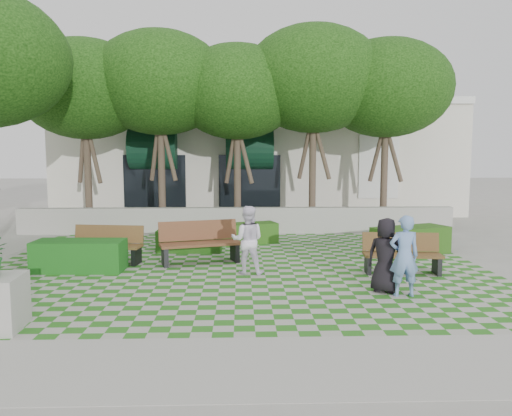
{
  "coord_description": "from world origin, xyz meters",
  "views": [
    {
      "loc": [
        0.11,
        -10.94,
        2.77
      ],
      "look_at": [
        0.5,
        1.5,
        1.4
      ],
      "focal_mm": 35.0,
      "sensor_mm": 36.0,
      "label": 1
    }
  ],
  "objects_px": {
    "hedge_midright": "(248,233)",
    "hedge_east": "(410,240)",
    "bench_mid": "(200,243)",
    "bench_east": "(402,254)",
    "person_dark": "(386,255)",
    "person_white": "(248,240)",
    "hedge_midleft": "(190,241)",
    "hedge_west": "(79,256)",
    "bench_west": "(107,245)",
    "person_blue": "(404,256)"
  },
  "relations": [
    {
      "from": "hedge_midright",
      "to": "hedge_east",
      "type": "bearing_deg",
      "value": -21.67
    },
    {
      "from": "bench_mid",
      "to": "hedge_midright",
      "type": "height_order",
      "value": "bench_mid"
    },
    {
      "from": "bench_east",
      "to": "bench_mid",
      "type": "xyz_separation_m",
      "value": [
        -4.76,
        1.24,
        0.06
      ]
    },
    {
      "from": "person_dark",
      "to": "person_white",
      "type": "bearing_deg",
      "value": 1.13
    },
    {
      "from": "bench_east",
      "to": "hedge_midleft",
      "type": "distance_m",
      "value": 5.84
    },
    {
      "from": "person_dark",
      "to": "hedge_west",
      "type": "bearing_deg",
      "value": 15.26
    },
    {
      "from": "bench_west",
      "to": "hedge_west",
      "type": "height_order",
      "value": "bench_west"
    },
    {
      "from": "bench_west",
      "to": "hedge_west",
      "type": "distance_m",
      "value": 0.93
    },
    {
      "from": "bench_east",
      "to": "hedge_midright",
      "type": "relative_size",
      "value": 1.01
    },
    {
      "from": "hedge_midright",
      "to": "person_blue",
      "type": "bearing_deg",
      "value": -63.22
    },
    {
      "from": "person_dark",
      "to": "hedge_east",
      "type": "bearing_deg",
      "value": -83.58
    },
    {
      "from": "person_white",
      "to": "hedge_midleft",
      "type": "bearing_deg",
      "value": -51.79
    },
    {
      "from": "bench_east",
      "to": "person_blue",
      "type": "height_order",
      "value": "person_blue"
    },
    {
      "from": "person_dark",
      "to": "person_white",
      "type": "relative_size",
      "value": 0.95
    },
    {
      "from": "bench_east",
      "to": "hedge_east",
      "type": "xyz_separation_m",
      "value": [
        0.95,
        2.19,
        -0.07
      ]
    },
    {
      "from": "bench_east",
      "to": "hedge_west",
      "type": "distance_m",
      "value": 7.55
    },
    {
      "from": "hedge_west",
      "to": "person_white",
      "type": "relative_size",
      "value": 1.32
    },
    {
      "from": "hedge_midleft",
      "to": "hedge_west",
      "type": "bearing_deg",
      "value": -136.25
    },
    {
      "from": "bench_east",
      "to": "bench_west",
      "type": "relative_size",
      "value": 0.97
    },
    {
      "from": "hedge_midleft",
      "to": "person_white",
      "type": "relative_size",
      "value": 1.14
    },
    {
      "from": "bench_west",
      "to": "person_white",
      "type": "xyz_separation_m",
      "value": [
        3.54,
        -1.21,
        0.33
      ]
    },
    {
      "from": "person_dark",
      "to": "bench_east",
      "type": "bearing_deg",
      "value": -86.3
    },
    {
      "from": "bench_mid",
      "to": "hedge_east",
      "type": "relative_size",
      "value": 0.99
    },
    {
      "from": "hedge_west",
      "to": "person_dark",
      "type": "xyz_separation_m",
      "value": [
        6.69,
        -2.02,
        0.39
      ]
    },
    {
      "from": "bench_east",
      "to": "person_white",
      "type": "bearing_deg",
      "value": -175.41
    },
    {
      "from": "person_white",
      "to": "hedge_east",
      "type": "bearing_deg",
      "value": -147.73
    },
    {
      "from": "bench_mid",
      "to": "bench_west",
      "type": "relative_size",
      "value": 1.13
    },
    {
      "from": "person_blue",
      "to": "person_white",
      "type": "height_order",
      "value": "person_blue"
    },
    {
      "from": "bench_west",
      "to": "person_white",
      "type": "distance_m",
      "value": 3.76
    },
    {
      "from": "bench_east",
      "to": "bench_west",
      "type": "height_order",
      "value": "bench_west"
    },
    {
      "from": "bench_east",
      "to": "bench_west",
      "type": "xyz_separation_m",
      "value": [
        -7.12,
        1.27,
        0.01
      ]
    },
    {
      "from": "hedge_east",
      "to": "person_dark",
      "type": "relative_size",
      "value": 1.43
    },
    {
      "from": "hedge_midright",
      "to": "person_white",
      "type": "bearing_deg",
      "value": -90.87
    },
    {
      "from": "hedge_east",
      "to": "hedge_midright",
      "type": "relative_size",
      "value": 1.2
    },
    {
      "from": "hedge_west",
      "to": "bench_mid",
      "type": "bearing_deg",
      "value": 16.06
    },
    {
      "from": "bench_mid",
      "to": "hedge_midright",
      "type": "bearing_deg",
      "value": 49.24
    },
    {
      "from": "bench_mid",
      "to": "person_dark",
      "type": "distance_m",
      "value": 4.83
    },
    {
      "from": "hedge_midright",
      "to": "bench_mid",
      "type": "bearing_deg",
      "value": -114.71
    },
    {
      "from": "person_blue",
      "to": "person_dark",
      "type": "distance_m",
      "value": 0.41
    },
    {
      "from": "bench_west",
      "to": "person_dark",
      "type": "xyz_separation_m",
      "value": [
        6.27,
        -2.84,
        0.29
      ]
    },
    {
      "from": "hedge_east",
      "to": "person_dark",
      "type": "distance_m",
      "value": 4.18
    },
    {
      "from": "bench_east",
      "to": "person_dark",
      "type": "relative_size",
      "value": 1.21
    },
    {
      "from": "bench_east",
      "to": "person_white",
      "type": "height_order",
      "value": "person_white"
    },
    {
      "from": "bench_west",
      "to": "hedge_east",
      "type": "relative_size",
      "value": 0.87
    },
    {
      "from": "bench_mid",
      "to": "bench_west",
      "type": "height_order",
      "value": "bench_mid"
    },
    {
      "from": "person_dark",
      "to": "bench_mid",
      "type": "bearing_deg",
      "value": -3.65
    },
    {
      "from": "person_blue",
      "to": "person_white",
      "type": "bearing_deg",
      "value": -33.19
    },
    {
      "from": "bench_west",
      "to": "hedge_midleft",
      "type": "bearing_deg",
      "value": 44.66
    },
    {
      "from": "person_dark",
      "to": "hedge_midright",
      "type": "bearing_deg",
      "value": -32.24
    },
    {
      "from": "hedge_east",
      "to": "person_dark",
      "type": "height_order",
      "value": "person_dark"
    }
  ]
}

